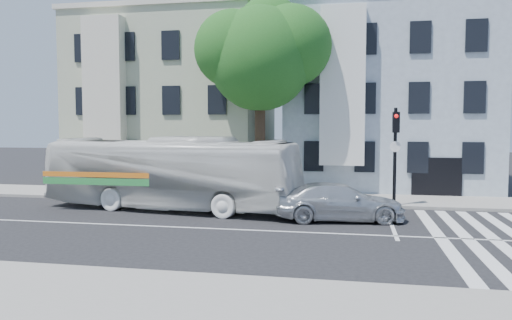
# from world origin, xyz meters

# --- Properties ---
(ground) EXTENTS (120.00, 120.00, 0.00)m
(ground) POSITION_xyz_m (0.00, 0.00, 0.00)
(ground) COLOR black
(ground) RESTS_ON ground
(sidewalk_far) EXTENTS (80.00, 4.00, 0.15)m
(sidewalk_far) POSITION_xyz_m (0.00, 8.00, 0.07)
(sidewalk_far) COLOR gray
(sidewalk_far) RESTS_ON ground
(sidewalk_near) EXTENTS (80.00, 4.00, 0.15)m
(sidewalk_near) POSITION_xyz_m (0.00, -8.00, 0.07)
(sidewalk_near) COLOR gray
(sidewalk_near) RESTS_ON ground
(building_left) EXTENTS (12.00, 10.00, 11.00)m
(building_left) POSITION_xyz_m (-7.00, 15.00, 5.50)
(building_left) COLOR #A5AD91
(building_left) RESTS_ON ground
(building_right) EXTENTS (12.00, 10.00, 11.00)m
(building_right) POSITION_xyz_m (7.00, 15.00, 5.50)
(building_right) COLOR #909DAC
(building_right) RESTS_ON ground
(street_tree) EXTENTS (7.30, 5.90, 11.10)m
(street_tree) POSITION_xyz_m (0.06, 8.74, 7.83)
(street_tree) COLOR #2D2116
(street_tree) RESTS_ON ground
(bus) EXTENTS (4.69, 12.54, 3.41)m
(bus) POSITION_xyz_m (-3.38, 3.85, 1.71)
(bus) COLOR silver
(bus) RESTS_ON ground
(sedan) EXTENTS (2.94, 5.59, 1.54)m
(sedan) POSITION_xyz_m (4.43, 2.60, 0.77)
(sedan) COLOR silver
(sedan) RESTS_ON ground
(hedge) EXTENTS (8.52, 2.28, 0.70)m
(hedge) POSITION_xyz_m (-2.80, 6.30, 0.50)
(hedge) COLOR #226520
(hedge) RESTS_ON sidewalk_far
(traffic_signal) EXTENTS (0.50, 0.55, 4.75)m
(traffic_signal) POSITION_xyz_m (6.90, 5.94, 3.07)
(traffic_signal) COLOR black
(traffic_signal) RESTS_ON ground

